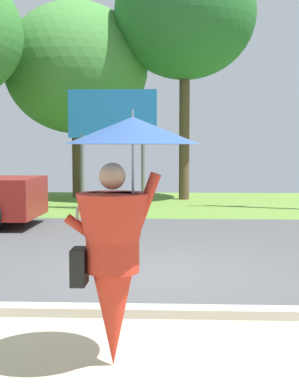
% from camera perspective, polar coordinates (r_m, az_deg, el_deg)
% --- Properties ---
extents(ground_plane, '(40.00, 22.00, 0.20)m').
position_cam_1_polar(ground_plane, '(10.86, 1.03, -5.20)').
color(ground_plane, '#4C4C4F').
extents(monk_pedestrian, '(1.12, 1.08, 2.13)m').
position_cam_1_polar(monk_pedestrian, '(4.47, -3.33, -4.14)').
color(monk_pedestrian, '#B22D1E').
rests_on(monk_pedestrian, ground_plane).
extents(roadside_billboard, '(2.60, 0.12, 3.50)m').
position_cam_1_polar(roadside_billboard, '(16.02, -3.91, 7.31)').
color(roadside_billboard, slate).
rests_on(roadside_billboard, ground_plane).
extents(tree_left_far, '(4.86, 4.86, 8.57)m').
position_cam_1_polar(tree_left_far, '(19.53, 3.74, 18.08)').
color(tree_left_far, brown).
rests_on(tree_left_far, ground_plane).
extents(tree_right_far, '(5.16, 5.16, 7.02)m').
position_cam_1_polar(tree_right_far, '(20.22, -7.71, 12.75)').
color(tree_right_far, brown).
rests_on(tree_right_far, ground_plane).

